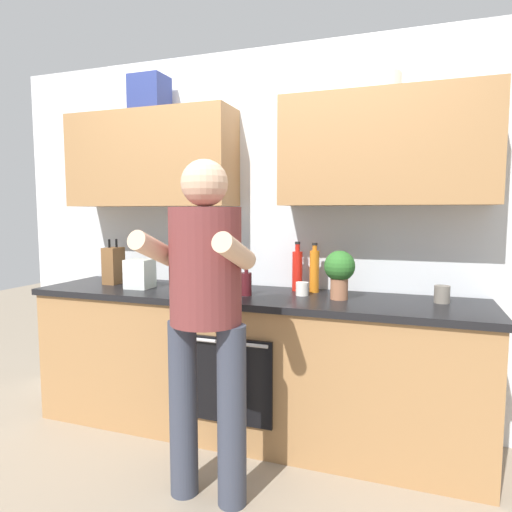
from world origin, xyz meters
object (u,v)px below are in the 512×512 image
(cup_stoneware, at_px, (442,294))
(potted_herb, at_px, (340,270))
(knife_block, at_px, (114,266))
(grocery_bag_produce, at_px, (140,274))
(bottle_soda, at_px, (201,272))
(bottle_wine, at_px, (246,283))
(cup_coffee, at_px, (302,289))
(bottle_juice, at_px, (314,270))
(bottle_water, at_px, (189,277))
(person_standing, at_px, (205,303))
(bottle_hotsauce, at_px, (297,270))

(cup_stoneware, bearing_deg, potted_herb, -171.30)
(knife_block, height_order, grocery_bag_produce, knife_block)
(grocery_bag_produce, bearing_deg, bottle_soda, 20.02)
(knife_block, bearing_deg, cup_stoneware, 1.41)
(bottle_wine, relative_size, cup_coffee, 2.34)
(potted_herb, bearing_deg, knife_block, 178.82)
(bottle_juice, bearing_deg, cup_stoneware, -6.99)
(bottle_water, xyz_separation_m, grocery_bag_produce, (-0.40, 0.05, -0.00))
(bottle_juice, distance_m, grocery_bag_produce, 1.16)
(person_standing, relative_size, bottle_juice, 5.24)
(potted_herb, relative_size, grocery_bag_produce, 1.48)
(bottle_juice, bearing_deg, potted_herb, -43.67)
(cup_stoneware, relative_size, knife_block, 0.31)
(bottle_soda, distance_m, bottle_hotsauce, 0.64)
(bottle_wine, bearing_deg, grocery_bag_produce, 179.16)
(cup_stoneware, distance_m, grocery_bag_produce, 1.89)
(cup_stoneware, height_order, potted_herb, potted_herb)
(bottle_wine, xyz_separation_m, knife_block, (-1.05, 0.10, 0.06))
(bottle_soda, xyz_separation_m, grocery_bag_produce, (-0.39, -0.14, -0.01))
(bottle_wine, height_order, grocery_bag_produce, grocery_bag_produce)
(bottle_soda, relative_size, knife_block, 0.86)
(person_standing, bearing_deg, bottle_soda, 117.58)
(bottle_juice, distance_m, bottle_wine, 0.45)
(knife_block, bearing_deg, person_standing, -34.71)
(bottle_hotsauce, bearing_deg, bottle_soda, -169.59)
(person_standing, bearing_deg, cup_coffee, 69.63)
(bottle_soda, xyz_separation_m, bottle_hotsauce, (0.63, 0.12, 0.03))
(bottle_hotsauce, distance_m, potted_herb, 0.36)
(bottle_water, bearing_deg, bottle_juice, 21.47)
(person_standing, relative_size, bottle_wine, 8.70)
(bottle_juice, bearing_deg, bottle_water, -158.53)
(bottle_hotsauce, bearing_deg, knife_block, -172.77)
(cup_stoneware, bearing_deg, grocery_bag_produce, -175.58)
(bottle_soda, bearing_deg, bottle_water, -86.68)
(bottle_soda, bearing_deg, person_standing, -62.42)
(cup_coffee, bearing_deg, bottle_hotsauce, 114.70)
(person_standing, bearing_deg, bottle_water, 123.84)
(cup_stoneware, xyz_separation_m, grocery_bag_produce, (-1.89, -0.15, 0.05))
(knife_block, distance_m, grocery_bag_produce, 0.30)
(bottle_hotsauce, bearing_deg, cup_coffee, -65.30)
(bottle_wine, relative_size, grocery_bag_produce, 0.98)
(bottle_water, relative_size, potted_herb, 0.86)
(bottle_juice, relative_size, cup_coffee, 3.88)
(bottle_juice, bearing_deg, grocery_bag_produce, -168.18)
(cup_coffee, height_order, potted_herb, potted_herb)
(cup_stoneware, bearing_deg, bottle_juice, 173.01)
(bottle_wine, bearing_deg, potted_herb, 7.30)
(potted_herb, bearing_deg, person_standing, -125.70)
(bottle_water, bearing_deg, grocery_bag_produce, 172.55)
(bottle_juice, height_order, knife_block, knife_block)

